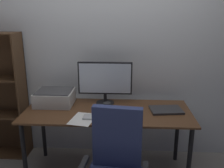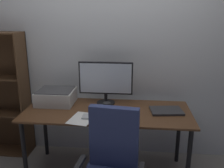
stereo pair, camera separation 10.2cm
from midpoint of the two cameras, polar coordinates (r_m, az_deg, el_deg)
name	(u,v)px [view 2 (the right image)]	position (r m, az deg, el deg)	size (l,w,h in m)	color
back_wall	(112,49)	(2.95, 1.00, 7.97)	(6.40, 0.10, 2.60)	silver
desk	(107,117)	(2.62, 0.02, -7.68)	(1.72, 0.71, 0.74)	#56351E
monitor	(106,80)	(2.71, -0.38, 0.90)	(0.59, 0.20, 0.47)	black
keyboard	(97,117)	(2.42, -2.18, -7.57)	(0.29, 0.11, 0.02)	#B7BABC
mouse	(117,118)	(2.38, 2.40, -7.76)	(0.06, 0.10, 0.03)	black
coffee_mug	(107,107)	(2.54, 0.00, -5.34)	(0.10, 0.08, 0.10)	black
laptop	(166,111)	(2.63, 13.42, -5.98)	(0.32, 0.23, 0.02)	#2D2D30
printer	(56,97)	(2.82, -11.71, -2.83)	(0.40, 0.34, 0.16)	silver
paper_sheet	(82,118)	(2.42, -5.71, -7.86)	(0.21, 0.30, 0.00)	white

